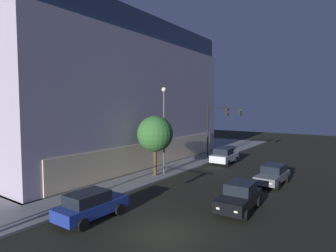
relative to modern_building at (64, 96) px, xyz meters
The scene contains 9 objects.
ground_plane 29.35m from the modern_building, 115.01° to the right, with size 120.00×120.00×0.00m, color black.
modern_building is the anchor object (origin of this frame).
traffic_light_far_corner 21.43m from the modern_building, 71.26° to the right, with size 0.57×4.27×6.67m.
street_lamp_sidewalk 18.81m from the modern_building, 96.53° to the right, with size 0.44×0.44×8.13m.
sidewalk_tree 18.84m from the modern_building, 99.54° to the right, with size 3.30×3.30×5.51m.
car_blue 25.72m from the modern_building, 121.41° to the right, with size 4.29×2.02×1.65m.
car_black 29.19m from the modern_building, 103.33° to the right, with size 4.36×2.16×1.71m.
car_grey 28.58m from the modern_building, 88.40° to the right, with size 4.57×2.06×1.59m.
car_white 22.89m from the modern_building, 73.36° to the right, with size 4.17×2.26×1.79m.
Camera 1 is at (-11.22, -8.21, 6.51)m, focal length 29.95 mm.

